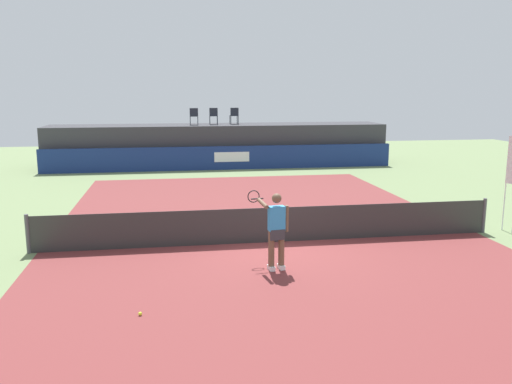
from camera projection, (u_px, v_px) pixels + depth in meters
The scene contains 12 objects.
ground_plane at pixel (254, 216), 17.28m from camera, with size 48.00×48.00×0.00m, color #6B7F51.
court_inner at pixel (271, 242), 14.37m from camera, with size 12.00×22.00×0.00m, color maroon.
sponsor_wall at pixel (222, 158), 27.34m from camera, with size 18.00×0.22×1.20m.
spectator_platform at pixel (219, 145), 28.99m from camera, with size 18.00×2.80×2.20m, color #38383D.
spectator_chair_far_left at pixel (194, 115), 28.41m from camera, with size 0.46×0.46×0.89m.
spectator_chair_left at pixel (214, 115), 28.73m from camera, with size 0.47×0.47×0.89m.
spectator_chair_center at pixel (234, 115), 29.00m from camera, with size 0.45×0.45×0.89m.
tennis_net at pixel (271, 225), 14.28m from camera, with size 12.40×0.02×0.95m, color #2D2D2D.
net_post_near at pixel (28, 234), 13.30m from camera, with size 0.10×0.10×1.00m, color #4C4C51.
net_post_far at pixel (484, 215), 15.25m from camera, with size 0.10×0.10×1.00m, color #4C4C51.
tennis_player at pixel (276, 228), 12.03m from camera, with size 0.81×1.12×1.77m.
tennis_ball at pixel (140, 314), 9.68m from camera, with size 0.07×0.07×0.07m, color #D8EA33.
Camera 1 is at (-2.63, -13.61, 4.03)m, focal length 37.43 mm.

